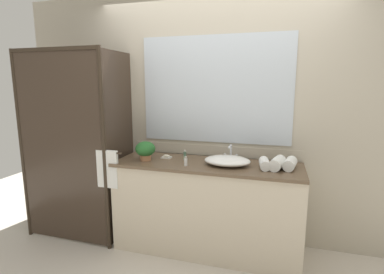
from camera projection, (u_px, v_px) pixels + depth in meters
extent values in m
plane|color=beige|center=(206.00, 249.00, 2.97)|extent=(8.00, 8.00, 0.00)
cube|color=#B2A893|center=(215.00, 118.00, 3.07)|extent=(4.40, 0.05, 2.60)
cube|color=#B2A893|center=(214.00, 151.00, 3.10)|extent=(1.80, 0.01, 0.11)
cube|color=silver|center=(215.00, 90.00, 2.98)|extent=(1.55, 0.01, 1.09)
cube|color=beige|center=(207.00, 208.00, 2.90)|extent=(1.80, 0.56, 0.87)
cube|color=brown|center=(207.00, 165.00, 2.81)|extent=(1.80, 0.58, 0.03)
cylinder|color=#2D2319|center=(22.00, 147.00, 3.08)|extent=(0.04, 0.04, 2.00)
cylinder|color=#2D2319|center=(104.00, 153.00, 2.80)|extent=(0.04, 0.04, 2.00)
cube|color=#2D2319|center=(53.00, 49.00, 2.77)|extent=(1.00, 0.04, 0.04)
cube|color=#382B21|center=(61.00, 150.00, 2.94)|extent=(0.96, 0.01, 1.96)
cube|color=#382B21|center=(120.00, 147.00, 3.07)|extent=(0.01, 0.57, 1.96)
cylinder|color=#2D2319|center=(107.00, 152.00, 2.81)|extent=(0.32, 0.02, 0.02)
cube|color=white|center=(108.00, 169.00, 2.84)|extent=(0.22, 0.04, 0.37)
ellipsoid|color=white|center=(227.00, 161.00, 2.75)|extent=(0.44, 0.33, 0.08)
cube|color=silver|center=(231.00, 159.00, 2.95)|extent=(0.17, 0.04, 0.02)
cylinder|color=silver|center=(231.00, 151.00, 2.93)|extent=(0.02, 0.02, 0.13)
cylinder|color=silver|center=(230.00, 146.00, 2.87)|extent=(0.02, 0.12, 0.02)
cylinder|color=silver|center=(225.00, 155.00, 2.96)|extent=(0.02, 0.02, 0.04)
cylinder|color=silver|center=(237.00, 156.00, 2.93)|extent=(0.02, 0.02, 0.04)
cylinder|color=#B77A51|center=(146.00, 158.00, 2.92)|extent=(0.11, 0.11, 0.05)
ellipsoid|color=#255D28|center=(145.00, 149.00, 2.90)|extent=(0.20, 0.20, 0.15)
cube|color=silver|center=(166.00, 157.00, 3.01)|extent=(0.10, 0.07, 0.01)
ellipsoid|color=silver|center=(166.00, 156.00, 3.01)|extent=(0.07, 0.04, 0.02)
cylinder|color=white|center=(186.00, 162.00, 2.72)|extent=(0.03, 0.03, 0.07)
cylinder|color=#B7B2A8|center=(186.00, 157.00, 2.71)|extent=(0.02, 0.02, 0.02)
cylinder|color=#4C7056|center=(185.00, 156.00, 2.92)|extent=(0.03, 0.03, 0.09)
cylinder|color=#B7B2A8|center=(185.00, 151.00, 2.91)|extent=(0.02, 0.02, 0.01)
cylinder|color=white|center=(290.00, 164.00, 2.61)|extent=(0.14, 0.23, 0.10)
cylinder|color=white|center=(277.00, 163.00, 2.61)|extent=(0.16, 0.25, 0.11)
cylinder|color=white|center=(265.00, 164.00, 2.63)|extent=(0.12, 0.22, 0.09)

